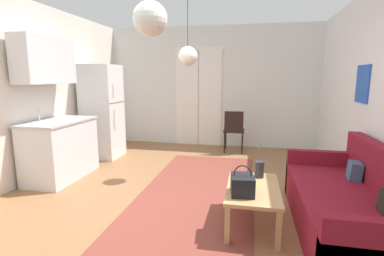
# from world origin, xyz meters

# --- Properties ---
(ground_plane) EXTENTS (5.24, 7.35, 0.10)m
(ground_plane) POSITION_xyz_m (0.00, 0.00, -0.05)
(ground_plane) COLOR #8E603D
(wall_back) EXTENTS (4.84, 0.13, 2.66)m
(wall_back) POSITION_xyz_m (-0.01, 3.42, 1.32)
(wall_back) COLOR silver
(wall_back) RESTS_ON ground_plane
(area_rug) EXTENTS (1.48, 3.34, 0.01)m
(area_rug) POSITION_xyz_m (0.21, 0.64, 0.01)
(area_rug) COLOR brown
(area_rug) RESTS_ON ground_plane
(couch) EXTENTS (0.88, 1.97, 0.87)m
(couch) POSITION_xyz_m (1.91, -0.13, 0.27)
(couch) COLOR maroon
(couch) RESTS_ON ground_plane
(coffee_table) EXTENTS (0.54, 0.94, 0.42)m
(coffee_table) POSITION_xyz_m (0.94, -0.14, 0.36)
(coffee_table) COLOR tan
(coffee_table) RESTS_ON ground_plane
(bamboo_vase) EXTENTS (0.11, 0.11, 0.41)m
(bamboo_vase) POSITION_xyz_m (1.00, 0.18, 0.51)
(bamboo_vase) COLOR #2D2D33
(bamboo_vase) RESTS_ON coffee_table
(handbag) EXTENTS (0.25, 0.29, 0.29)m
(handbag) POSITION_xyz_m (0.83, -0.35, 0.51)
(handbag) COLOR black
(handbag) RESTS_ON coffee_table
(refrigerator) EXTENTS (0.67, 0.63, 1.78)m
(refrigerator) POSITION_xyz_m (-1.92, 1.97, 0.89)
(refrigerator) COLOR white
(refrigerator) RESTS_ON ground_plane
(kitchen_counter) EXTENTS (0.63, 1.16, 2.13)m
(kitchen_counter) POSITION_xyz_m (-2.00, 0.73, 0.80)
(kitchen_counter) COLOR silver
(kitchen_counter) RESTS_ON ground_plane
(accent_chair) EXTENTS (0.43, 0.41, 0.87)m
(accent_chair) POSITION_xyz_m (0.56, 2.81, 0.50)
(accent_chair) COLOR black
(accent_chair) RESTS_ON ground_plane
(pendant_lamp_near) EXTENTS (0.28, 0.28, 0.79)m
(pendant_lamp_near) POSITION_xyz_m (0.06, -0.74, 2.02)
(pendant_lamp_near) COLOR black
(pendant_lamp_far) EXTENTS (0.29, 0.29, 0.95)m
(pendant_lamp_far) POSITION_xyz_m (-0.07, 1.24, 1.86)
(pendant_lamp_far) COLOR black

